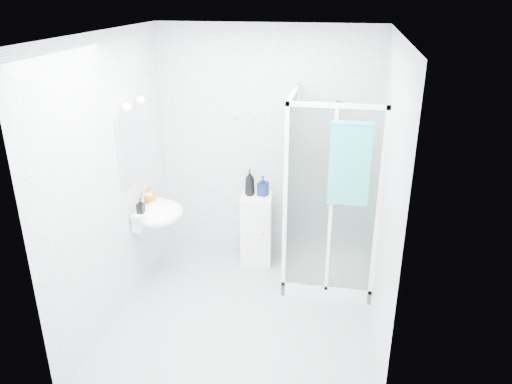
% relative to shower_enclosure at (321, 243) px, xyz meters
% --- Properties ---
extents(room, '(2.40, 2.60, 2.60)m').
position_rel_shower_enclosure_xyz_m(room, '(-0.67, -0.77, 0.85)').
color(room, white).
rests_on(room, ground).
extents(shower_enclosure, '(0.90, 0.95, 2.00)m').
position_rel_shower_enclosure_xyz_m(shower_enclosure, '(0.00, 0.00, 0.00)').
color(shower_enclosure, white).
rests_on(shower_enclosure, ground).
extents(wall_basin, '(0.46, 0.56, 0.35)m').
position_rel_shower_enclosure_xyz_m(wall_basin, '(-1.66, -0.32, 0.35)').
color(wall_basin, white).
rests_on(wall_basin, ground).
extents(mirror, '(0.02, 0.60, 0.70)m').
position_rel_shower_enclosure_xyz_m(mirror, '(-1.85, -0.32, 1.05)').
color(mirror, white).
rests_on(mirror, room).
extents(vanity_lights, '(0.10, 0.40, 0.08)m').
position_rel_shower_enclosure_xyz_m(vanity_lights, '(-1.80, -0.32, 1.47)').
color(vanity_lights, silver).
rests_on(vanity_lights, room).
extents(wall_hooks, '(0.23, 0.06, 0.03)m').
position_rel_shower_enclosure_xyz_m(wall_hooks, '(-0.92, 0.49, 1.17)').
color(wall_hooks, silver).
rests_on(wall_hooks, room).
extents(storage_cabinet, '(0.37, 0.38, 0.81)m').
position_rel_shower_enclosure_xyz_m(storage_cabinet, '(-0.74, 0.27, -0.04)').
color(storage_cabinet, white).
rests_on(storage_cabinet, ground).
extents(hand_towel, '(0.37, 0.05, 0.78)m').
position_rel_shower_enclosure_xyz_m(hand_towel, '(0.22, -0.40, 1.05)').
color(hand_towel, teal).
rests_on(hand_towel, shower_enclosure).
extents(shampoo_bottle_a, '(0.13, 0.13, 0.29)m').
position_rel_shower_enclosure_xyz_m(shampoo_bottle_a, '(-0.82, 0.30, 0.51)').
color(shampoo_bottle_a, black).
rests_on(shampoo_bottle_a, storage_cabinet).
extents(shampoo_bottle_b, '(0.12, 0.13, 0.23)m').
position_rel_shower_enclosure_xyz_m(shampoo_bottle_b, '(-0.68, 0.31, 0.48)').
color(shampoo_bottle_b, '#0B1644').
rests_on(shampoo_bottle_b, storage_cabinet).
extents(soap_dispenser_orange, '(0.17, 0.17, 0.18)m').
position_rel_shower_enclosure_xyz_m(soap_dispenser_orange, '(-1.78, -0.20, 0.50)').
color(soap_dispenser_orange, '#D26418').
rests_on(soap_dispenser_orange, wall_basin).
extents(soap_dispenser_black, '(0.07, 0.07, 0.15)m').
position_rel_shower_enclosure_xyz_m(soap_dispenser_black, '(-1.76, -0.47, 0.49)').
color(soap_dispenser_black, black).
rests_on(soap_dispenser_black, wall_basin).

